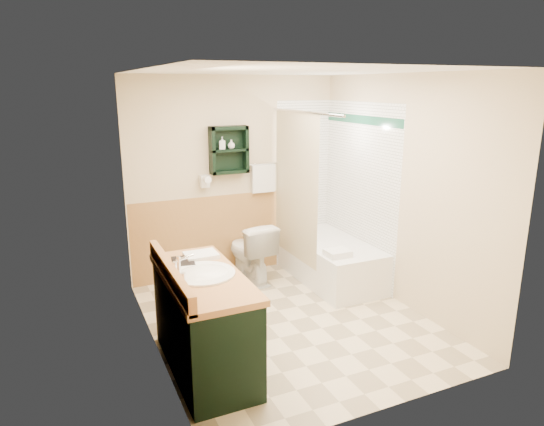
{
  "coord_description": "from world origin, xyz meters",
  "views": [
    {
      "loc": [
        -1.97,
        -3.93,
        2.28
      ],
      "look_at": [
        -0.1,
        0.2,
        1.08
      ],
      "focal_mm": 32.0,
      "sensor_mm": 36.0,
      "label": 1
    }
  ],
  "objects_px": {
    "bathtub": "(329,260)",
    "soap_bottle_b": "(231,145)",
    "wall_shelf": "(229,150)",
    "hair_dryer": "(205,181)",
    "toilet": "(250,252)",
    "soap_bottle_a": "(222,146)",
    "vanity": "(204,322)",
    "vanity_book": "(171,250)"
  },
  "relations": [
    {
      "from": "wall_shelf",
      "to": "vanity",
      "type": "bearing_deg",
      "value": -115.74
    },
    {
      "from": "soap_bottle_b",
      "to": "vanity",
      "type": "bearing_deg",
      "value": -116.5
    },
    {
      "from": "wall_shelf",
      "to": "toilet",
      "type": "relative_size",
      "value": 0.75
    },
    {
      "from": "toilet",
      "to": "soap_bottle_b",
      "type": "height_order",
      "value": "soap_bottle_b"
    },
    {
      "from": "wall_shelf",
      "to": "soap_bottle_b",
      "type": "xyz_separation_m",
      "value": [
        0.03,
        -0.01,
        0.06
      ]
    },
    {
      "from": "bathtub",
      "to": "toilet",
      "type": "bearing_deg",
      "value": 158.73
    },
    {
      "from": "wall_shelf",
      "to": "soap_bottle_a",
      "type": "bearing_deg",
      "value": -176.51
    },
    {
      "from": "toilet",
      "to": "vanity_book",
      "type": "bearing_deg",
      "value": 40.25
    },
    {
      "from": "wall_shelf",
      "to": "hair_dryer",
      "type": "bearing_deg",
      "value": 175.24
    },
    {
      "from": "vanity_book",
      "to": "soap_bottle_b",
      "type": "distance_m",
      "value": 1.98
    },
    {
      "from": "bathtub",
      "to": "hair_dryer",
      "type": "bearing_deg",
      "value": 154.09
    },
    {
      "from": "bathtub",
      "to": "soap_bottle_a",
      "type": "height_order",
      "value": "soap_bottle_a"
    },
    {
      "from": "wall_shelf",
      "to": "soap_bottle_a",
      "type": "xyz_separation_m",
      "value": [
        -0.08,
        -0.01,
        0.05
      ]
    },
    {
      "from": "hair_dryer",
      "to": "toilet",
      "type": "bearing_deg",
      "value": -34.22
    },
    {
      "from": "bathtub",
      "to": "soap_bottle_b",
      "type": "bearing_deg",
      "value": 148.38
    },
    {
      "from": "soap_bottle_a",
      "to": "wall_shelf",
      "type": "bearing_deg",
      "value": 3.49
    },
    {
      "from": "vanity",
      "to": "toilet",
      "type": "relative_size",
      "value": 1.79
    },
    {
      "from": "bathtub",
      "to": "soap_bottle_a",
      "type": "distance_m",
      "value": 1.86
    },
    {
      "from": "hair_dryer",
      "to": "wall_shelf",
      "type": "bearing_deg",
      "value": -4.76
    },
    {
      "from": "wall_shelf",
      "to": "soap_bottle_b",
      "type": "bearing_deg",
      "value": -10.04
    },
    {
      "from": "wall_shelf",
      "to": "hair_dryer",
      "type": "relative_size",
      "value": 2.29
    },
    {
      "from": "vanity_book",
      "to": "soap_bottle_a",
      "type": "height_order",
      "value": "soap_bottle_a"
    },
    {
      "from": "bathtub",
      "to": "soap_bottle_a",
      "type": "xyz_separation_m",
      "value": [
        -1.11,
        0.61,
        1.36
      ]
    },
    {
      "from": "wall_shelf",
      "to": "soap_bottle_a",
      "type": "height_order",
      "value": "wall_shelf"
    },
    {
      "from": "bathtub",
      "to": "toilet",
      "type": "relative_size",
      "value": 2.04
    },
    {
      "from": "wall_shelf",
      "to": "vanity_book",
      "type": "relative_size",
      "value": 2.25
    },
    {
      "from": "vanity_book",
      "to": "soap_bottle_b",
      "type": "height_order",
      "value": "soap_bottle_b"
    },
    {
      "from": "toilet",
      "to": "hair_dryer",
      "type": "bearing_deg",
      "value": -40.18
    },
    {
      "from": "hair_dryer",
      "to": "vanity",
      "type": "xyz_separation_m",
      "value": [
        -0.59,
        -1.88,
        -0.78
      ]
    },
    {
      "from": "vanity",
      "to": "toilet",
      "type": "xyz_separation_m",
      "value": [
        1.03,
        1.58,
        -0.06
      ]
    },
    {
      "from": "vanity",
      "to": "soap_bottle_a",
      "type": "distance_m",
      "value": 2.34
    },
    {
      "from": "toilet",
      "to": "soap_bottle_b",
      "type": "relative_size",
      "value": 7.11
    },
    {
      "from": "wall_shelf",
      "to": "vanity_book",
      "type": "bearing_deg",
      "value": -124.79
    },
    {
      "from": "hair_dryer",
      "to": "vanity_book",
      "type": "distance_m",
      "value": 1.74
    },
    {
      "from": "toilet",
      "to": "soap_bottle_a",
      "type": "relative_size",
      "value": 5.19
    },
    {
      "from": "wall_shelf",
      "to": "soap_bottle_a",
      "type": "distance_m",
      "value": 0.09
    },
    {
      "from": "vanity",
      "to": "bathtub",
      "type": "bearing_deg",
      "value": 32.81
    },
    {
      "from": "vanity",
      "to": "soap_bottle_b",
      "type": "height_order",
      "value": "soap_bottle_b"
    },
    {
      "from": "vanity",
      "to": "vanity_book",
      "type": "xyz_separation_m",
      "value": [
        -0.17,
        0.33,
        0.54
      ]
    },
    {
      "from": "vanity",
      "to": "bathtub",
      "type": "relative_size",
      "value": 0.87
    },
    {
      "from": "bathtub",
      "to": "vanity_book",
      "type": "relative_size",
      "value": 6.15
    },
    {
      "from": "hair_dryer",
      "to": "toilet",
      "type": "height_order",
      "value": "hair_dryer"
    }
  ]
}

